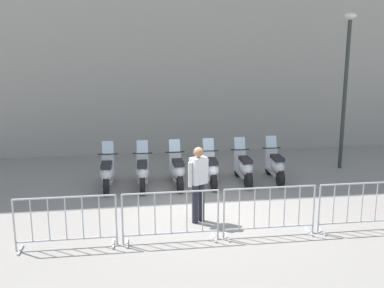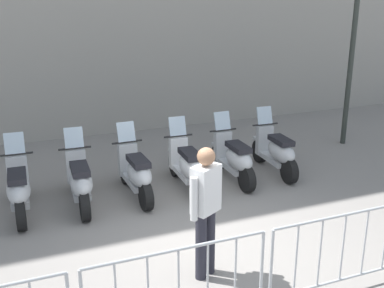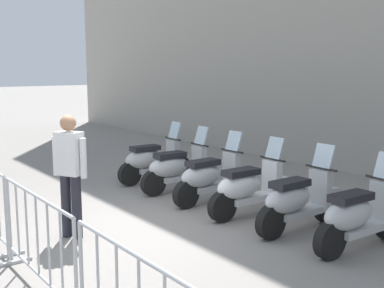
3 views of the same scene
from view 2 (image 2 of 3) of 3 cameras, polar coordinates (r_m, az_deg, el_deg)
name	(u,v)px [view 2 (image 2 of 3)]	position (r m, az deg, el deg)	size (l,w,h in m)	color
ground_plane	(207,246)	(6.94, 1.86, -12.20)	(120.00, 120.00, 0.00)	gray
motorcycle_0	(19,189)	(8.12, -20.17, -5.12)	(0.59, 1.72, 1.24)	black
motorcycle_1	(80,181)	(8.14, -13.37, -4.42)	(0.61, 1.72, 1.24)	black
motorcycle_2	(136,173)	(8.32, -6.76, -3.53)	(0.56, 1.73, 1.24)	black
motorcycle_3	(187,166)	(8.60, -0.59, -2.67)	(0.60, 1.72, 1.24)	black
motorcycle_4	(234,159)	(9.00, 5.09, -1.78)	(0.57, 1.73, 1.24)	black
motorcycle_5	(276,152)	(9.50, 10.12, -0.91)	(0.62, 1.72, 1.24)	black
barrier_segment_2	(342,255)	(5.99, 17.65, -12.64)	(1.97, 0.60, 1.07)	#B2B5B7
street_lamp	(356,14)	(11.42, 19.16, 14.62)	(0.36, 0.36, 4.87)	#2D332D
officer_mid_plaza	(206,205)	(5.85, 1.66, -7.43)	(0.51, 0.35, 1.73)	#23232D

